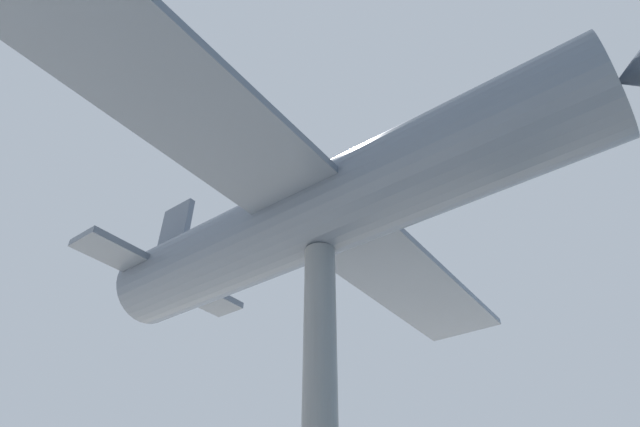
{
  "coord_description": "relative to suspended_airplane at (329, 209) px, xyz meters",
  "views": [
    {
      "loc": [
        7.22,
        4.46,
        1.36
      ],
      "look_at": [
        0.0,
        0.0,
        7.63
      ],
      "focal_mm": 28.0,
      "sensor_mm": 36.0,
      "label": 1
    }
  ],
  "objects": [
    {
      "name": "suspended_airplane",
      "position": [
        0.0,
        0.0,
        0.0
      ],
      "size": [
        15.36,
        13.06,
        3.41
      ],
      "rotation": [
        0.0,
        0.0,
        -0.08
      ],
      "color": "#4C5666",
      "rests_on": "support_pylon_central"
    }
  ]
}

